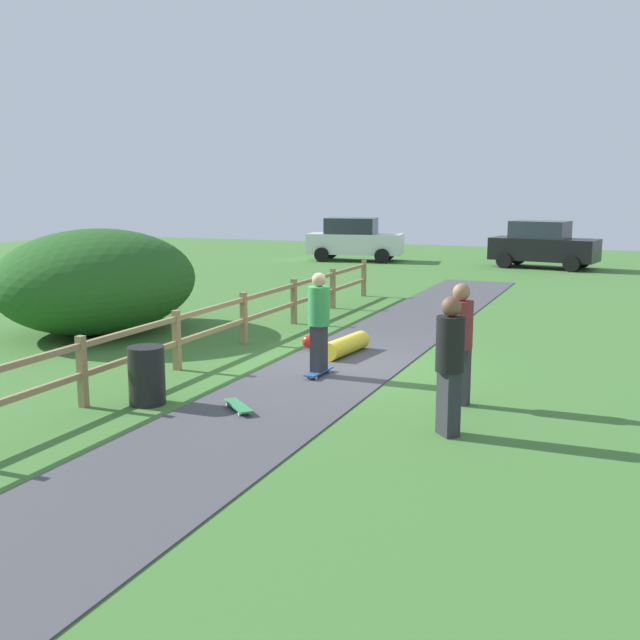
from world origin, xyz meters
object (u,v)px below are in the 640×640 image
object	(u,v)px
skateboard_loose	(238,406)
parked_car_white	(354,239)
skater_riding	(319,319)
bystander_maroon	(460,338)
parked_car_black	(543,245)
bush_large	(97,281)
trash_bin	(147,375)
bystander_black	(450,359)
skater_fallen	(342,345)

from	to	relation	value
skateboard_loose	parked_car_white	size ratio (longest dim) A/B	0.16
skater_riding	bystander_maroon	xyz separation A→B (m)	(2.64, -0.78, 0.01)
parked_car_black	parked_car_white	xyz separation A→B (m)	(-8.20, -0.02, 0.00)
bush_large	skateboard_loose	size ratio (longest dim) A/B	6.90
bystander_maroon	parked_car_white	distance (m)	23.03
bush_large	parked_car_black	distance (m)	19.94
bush_large	trash_bin	xyz separation A→B (m)	(4.49, -4.50, -0.74)
bystander_black	parked_car_black	world-z (taller)	parked_car_black
trash_bin	skater_riding	world-z (taller)	skater_riding
skateboard_loose	parked_car_black	distance (m)	22.78
trash_bin	parked_car_black	world-z (taller)	parked_car_black
skateboard_loose	bush_large	bearing A→B (deg)	144.09
skateboard_loose	skater_riding	bearing A→B (deg)	82.90
bush_large	trash_bin	world-z (taller)	bush_large
parked_car_black	bystander_maroon	bearing A→B (deg)	-86.86
skateboard_loose	parked_car_black	xyz separation A→B (m)	(1.79, 22.69, 0.87)
skater_fallen	parked_car_white	xyz separation A→B (m)	(-6.47, 18.47, 0.76)
bush_large	parked_car_white	world-z (taller)	bush_large
bush_large	parked_car_white	distance (m)	18.36
bush_large	skateboard_loose	xyz separation A→B (m)	(5.97, -4.32, -1.10)
skater_fallen	bystander_black	size ratio (longest dim) A/B	0.79
trash_bin	parked_car_white	xyz separation A→B (m)	(-4.93, 22.85, 0.51)
skater_fallen	parked_car_black	distance (m)	18.58
skater_riding	skateboard_loose	distance (m)	2.61
skateboard_loose	parked_car_black	bearing A→B (deg)	85.49
trash_bin	skater_fallen	size ratio (longest dim) A/B	0.60
bystander_maroon	parked_car_black	size ratio (longest dim) A/B	0.42
parked_car_white	bystander_maroon	bearing A→B (deg)	-66.04
parked_car_white	skateboard_loose	bearing A→B (deg)	-74.22
bush_large	trash_bin	distance (m)	6.40
bystander_maroon	trash_bin	bearing A→B (deg)	-157.75
skater_riding	skater_fallen	distance (m)	1.99
bush_large	parked_car_white	xyz separation A→B (m)	(-0.44, 18.35, -0.23)
trash_bin	skater_riding	distance (m)	3.20
skater_fallen	bystander_black	world-z (taller)	bystander_black
bystander_black	skater_fallen	bearing A→B (deg)	126.98
bush_large	bystander_black	distance (m)	10.03
parked_car_black	skater_riding	bearing A→B (deg)	-94.20
bystander_black	bystander_maroon	bearing A→B (deg)	97.17
skater_fallen	skateboard_loose	bearing A→B (deg)	-90.83
parked_car_white	skater_fallen	bearing A→B (deg)	-70.71
bush_large	bystander_black	world-z (taller)	bush_large
bush_large	skater_riding	world-z (taller)	bush_large
bystander_black	skateboard_loose	bearing A→B (deg)	-177.83
skater_fallen	parked_car_black	xyz separation A→B (m)	(1.73, 18.49, 0.76)
trash_bin	parked_car_white	distance (m)	23.38
skateboard_loose	parked_car_black	size ratio (longest dim) A/B	0.16
parked_car_black	parked_car_white	bearing A→B (deg)	-179.88
bystander_maroon	skater_fallen	bearing A→B (deg)	138.28
trash_bin	skateboard_loose	world-z (taller)	trash_bin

